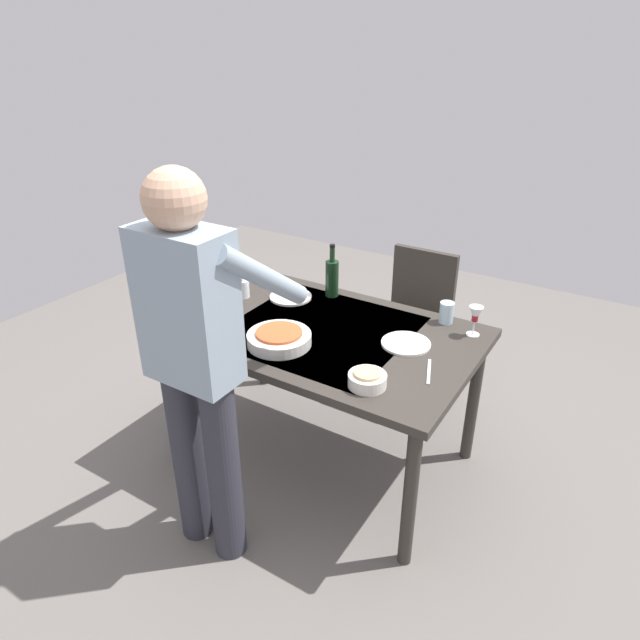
# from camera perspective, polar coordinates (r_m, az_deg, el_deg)

# --- Properties ---
(ground_plane) EXTENTS (6.00, 6.00, 0.00)m
(ground_plane) POSITION_cam_1_polar(r_m,az_deg,el_deg) (3.19, 0.00, -13.34)
(ground_plane) COLOR #66605B
(dining_table) EXTENTS (1.52, 0.95, 0.78)m
(dining_table) POSITION_cam_1_polar(r_m,az_deg,el_deg) (2.79, 0.00, -2.33)
(dining_table) COLOR #332D28
(dining_table) RESTS_ON ground_plane
(chair_near) EXTENTS (0.40, 0.40, 0.91)m
(chair_near) POSITION_cam_1_polar(r_m,az_deg,el_deg) (3.49, 9.62, 0.50)
(chair_near) COLOR black
(chair_near) RESTS_ON ground_plane
(person_server) EXTENTS (0.42, 0.61, 1.69)m
(person_server) POSITION_cam_1_polar(r_m,az_deg,el_deg) (2.21, -12.42, -3.61)
(person_server) COLOR #2D2D38
(person_server) RESTS_ON ground_plane
(wine_bottle) EXTENTS (0.07, 0.07, 0.30)m
(wine_bottle) POSITION_cam_1_polar(r_m,az_deg,el_deg) (3.06, 1.23, 4.39)
(wine_bottle) COLOR black
(wine_bottle) RESTS_ON dining_table
(wine_glass_left) EXTENTS (0.07, 0.07, 0.15)m
(wine_glass_left) POSITION_cam_1_polar(r_m,az_deg,el_deg) (2.75, 15.49, 0.43)
(wine_glass_left) COLOR white
(wine_glass_left) RESTS_ON dining_table
(wine_glass_right) EXTENTS (0.07, 0.07, 0.15)m
(wine_glass_right) POSITION_cam_1_polar(r_m,az_deg,el_deg) (2.65, -9.35, 0.13)
(wine_glass_right) COLOR white
(wine_glass_right) RESTS_ON dining_table
(water_cup_near_left) EXTENTS (0.07, 0.07, 0.10)m
(water_cup_near_left) POSITION_cam_1_polar(r_m,az_deg,el_deg) (3.10, -7.83, 3.18)
(water_cup_near_left) COLOR silver
(water_cup_near_left) RESTS_ON dining_table
(water_cup_near_right) EXTENTS (0.07, 0.07, 0.11)m
(water_cup_near_right) POSITION_cam_1_polar(r_m,az_deg,el_deg) (2.86, 12.73, 0.75)
(water_cup_near_right) COLOR silver
(water_cup_near_right) RESTS_ON dining_table
(water_cup_far_left) EXTENTS (0.07, 0.07, 0.10)m
(water_cup_far_left) POSITION_cam_1_polar(r_m,az_deg,el_deg) (3.10, -10.11, 3.10)
(water_cup_far_left) COLOR silver
(water_cup_far_left) RESTS_ON dining_table
(serving_bowl_pasta) EXTENTS (0.30, 0.30, 0.07)m
(serving_bowl_pasta) POSITION_cam_1_polar(r_m,az_deg,el_deg) (2.61, -4.17, -1.84)
(serving_bowl_pasta) COLOR white
(serving_bowl_pasta) RESTS_ON dining_table
(side_bowl_salad) EXTENTS (0.18, 0.18, 0.07)m
(side_bowl_salad) POSITION_cam_1_polar(r_m,az_deg,el_deg) (2.80, -11.56, -0.19)
(side_bowl_salad) COLOR white
(side_bowl_salad) RESTS_ON dining_table
(side_bowl_bread) EXTENTS (0.16, 0.16, 0.07)m
(side_bowl_bread) POSITION_cam_1_polar(r_m,az_deg,el_deg) (2.31, 4.83, -5.99)
(side_bowl_bread) COLOR white
(side_bowl_bread) RESTS_ON dining_table
(dinner_plate_near) EXTENTS (0.23, 0.23, 0.01)m
(dinner_plate_near) POSITION_cam_1_polar(r_m,az_deg,el_deg) (3.08, -3.00, 2.37)
(dinner_plate_near) COLOR white
(dinner_plate_near) RESTS_ON dining_table
(dinner_plate_far) EXTENTS (0.23, 0.23, 0.01)m
(dinner_plate_far) POSITION_cam_1_polar(r_m,az_deg,el_deg) (2.64, 8.72, -2.38)
(dinner_plate_far) COLOR white
(dinner_plate_far) RESTS_ON dining_table
(table_knife) EXTENTS (0.08, 0.19, 0.00)m
(table_knife) POSITION_cam_1_polar(r_m,az_deg,el_deg) (2.45, 11.00, -5.15)
(table_knife) COLOR silver
(table_knife) RESTS_ON dining_table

